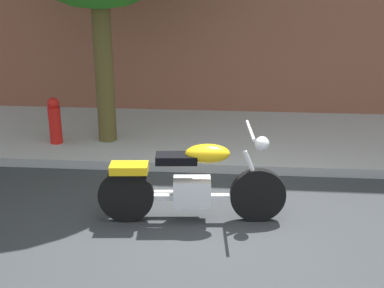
% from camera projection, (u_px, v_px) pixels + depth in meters
% --- Properties ---
extents(ground_plane, '(60.00, 60.00, 0.00)m').
position_uv_depth(ground_plane, '(219.00, 233.00, 5.83)').
color(ground_plane, '#303335').
extents(sidewalk, '(19.63, 2.93, 0.14)m').
position_uv_depth(sidewalk, '(225.00, 137.00, 8.83)').
color(sidewalk, '#A9A9A9').
rests_on(sidewalk, ground).
extents(motorcycle, '(2.23, 0.70, 1.16)m').
position_uv_depth(motorcycle, '(192.00, 183.00, 5.97)').
color(motorcycle, black).
rests_on(motorcycle, ground).
extents(fire_hydrant, '(0.20, 0.20, 0.91)m').
position_uv_depth(fire_hydrant, '(55.00, 124.00, 8.26)').
color(fire_hydrant, red).
rests_on(fire_hydrant, ground).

